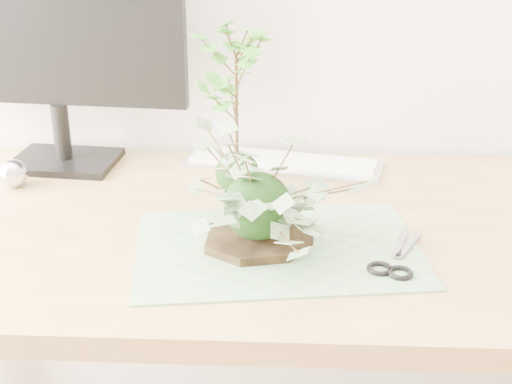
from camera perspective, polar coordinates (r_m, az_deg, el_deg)
desk at (r=1.30m, az=0.87°, el=-6.01°), size 1.60×0.70×0.74m
cutting_mat at (r=1.17m, az=1.75°, el=-4.51°), size 0.50×0.37×0.00m
stone_dish at (r=1.17m, az=0.13°, el=-3.92°), size 0.22×0.22×0.01m
ivy_kokedama at (r=1.12m, az=0.13°, el=1.28°), size 0.33×0.33×0.22m
maple_kokedama at (r=1.30m, az=-1.61°, el=9.88°), size 0.23×0.23×0.35m
keyboard at (r=1.50m, az=2.14°, el=2.35°), size 0.43×0.21×0.02m
monitor at (r=1.50m, az=-16.03°, el=12.04°), size 0.54×0.17×0.47m
foil_ball at (r=1.47m, az=-18.83°, el=1.42°), size 0.06×0.06×0.06m
scissors at (r=1.13m, az=11.38°, el=-5.75°), size 0.08×0.17×0.01m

